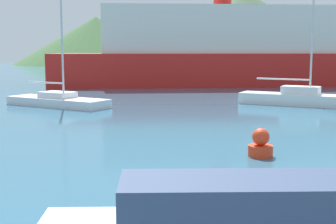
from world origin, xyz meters
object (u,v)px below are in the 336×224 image
at_px(sailboat_inner, 55,100).
at_px(sailboat_middle, 298,97).
at_px(buoy_marker, 258,145).
at_px(ferry_distant, 220,51).

xyz_separation_m(sailboat_inner, sailboat_middle, (15.01, 0.46, 0.10)).
xyz_separation_m(sailboat_inner, buoy_marker, (9.78, -13.52, -0.01)).
height_order(sailboat_middle, buoy_marker, sailboat_middle).
relative_size(sailboat_inner, ferry_distant, 0.29).
relative_size(sailboat_inner, sailboat_middle, 0.92).
relative_size(sailboat_middle, ferry_distant, 0.31).
height_order(sailboat_middle, ferry_distant, sailboat_middle).
bearing_deg(sailboat_inner, ferry_distant, 85.70).
bearing_deg(sailboat_inner, sailboat_middle, 32.52).
height_order(sailboat_inner, ferry_distant, sailboat_inner).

